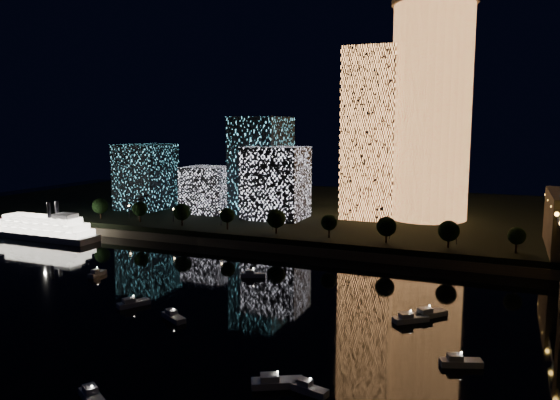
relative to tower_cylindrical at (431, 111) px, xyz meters
The scene contains 10 objects.
ground 151.69m from the tower_cylindrical, 96.41° to the right, with size 520.00×520.00×0.00m, color black.
far_bank 52.71m from the tower_cylindrical, 132.39° to the left, with size 420.00×160.00×5.00m, color black.
seawall 78.88m from the tower_cylindrical, 104.83° to the right, with size 420.00×6.00×3.00m, color #6B5E4C.
tower_cylindrical is the anchor object (origin of this frame).
tower_rectangular 25.27m from the tower_cylindrical, 163.18° to the right, with size 22.13×22.13×70.41m, color #FF9C51.
midrise_blocks 90.75m from the tower_cylindrical, 168.31° to the right, with size 90.14×38.34×42.67m.
riverboat 164.21m from the tower_cylindrical, 151.20° to the right, with size 51.29×11.46×15.40m.
motorboats 139.11m from the tower_cylindrical, 96.75° to the right, with size 108.97×80.62×2.78m.
esplanade_trees 82.26m from the tower_cylindrical, 131.20° to the right, with size 166.02×6.87×8.93m.
street_lamps 80.58m from the tower_cylindrical, 135.90° to the right, with size 132.70×0.70×5.65m.
Camera 1 is at (46.01, -90.89, 44.29)m, focal length 35.00 mm.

